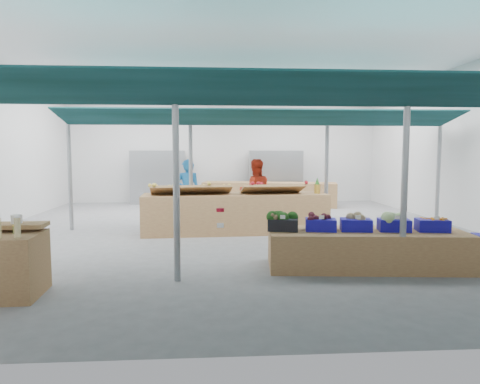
{
  "coord_description": "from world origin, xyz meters",
  "views": [
    {
      "loc": [
        -0.47,
        -10.39,
        1.93
      ],
      "look_at": [
        0.11,
        -1.6,
        1.13
      ],
      "focal_mm": 32.0,
      "sensor_mm": 36.0,
      "label": 1
    }
  ],
  "objects_px": {
    "vendor_left": "(188,193)",
    "vendor_right": "(255,192)",
    "veg_counter": "(366,249)",
    "fruit_counter": "(235,213)"
  },
  "relations": [
    {
      "from": "fruit_counter",
      "to": "vendor_left",
      "type": "distance_m",
      "value": 1.68
    },
    {
      "from": "veg_counter",
      "to": "vendor_right",
      "type": "bearing_deg",
      "value": 113.16
    },
    {
      "from": "veg_counter",
      "to": "vendor_left",
      "type": "distance_m",
      "value": 5.52
    },
    {
      "from": "veg_counter",
      "to": "vendor_left",
      "type": "xyz_separation_m",
      "value": [
        -3.22,
        4.44,
        0.57
      ]
    },
    {
      "from": "veg_counter",
      "to": "vendor_right",
      "type": "relative_size",
      "value": 1.84
    },
    {
      "from": "veg_counter",
      "to": "vendor_right",
      "type": "xyz_separation_m",
      "value": [
        -1.42,
        4.44,
        0.57
      ]
    },
    {
      "from": "veg_counter",
      "to": "vendor_right",
      "type": "height_order",
      "value": "vendor_right"
    },
    {
      "from": "vendor_left",
      "to": "vendor_right",
      "type": "distance_m",
      "value": 1.8
    },
    {
      "from": "vendor_right",
      "to": "vendor_left",
      "type": "bearing_deg",
      "value": -2.77
    },
    {
      "from": "vendor_left",
      "to": "vendor_right",
      "type": "relative_size",
      "value": 1.0
    }
  ]
}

